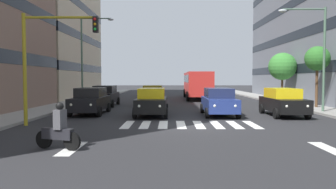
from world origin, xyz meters
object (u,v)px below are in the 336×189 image
at_px(car_1, 219,101).
at_px(traffic_light_gantry, 45,51).
at_px(car_3, 90,101).
at_px(bus_behind_traffic, 197,82).
at_px(motorcycle_with_rider, 58,130).
at_px(street_tree_1, 317,59).
at_px(car_0, 283,102).
at_px(street_tree_2, 282,66).
at_px(car_row2_1, 153,95).
at_px(street_lamp_right, 87,50).
at_px(car_2, 152,102).
at_px(car_row2_0, 105,95).
at_px(street_lamp_left, 316,47).

distance_m(car_1, traffic_light_gantry, 10.51).
relative_size(car_3, bus_behind_traffic, 0.42).
height_order(motorcycle_with_rider, street_tree_1, street_tree_1).
relative_size(car_1, motorcycle_with_rider, 2.70).
xyz_separation_m(bus_behind_traffic, motorcycle_with_rider, (6.73, 25.90, -1.21)).
distance_m(car_0, street_tree_2, 12.52).
bearing_deg(car_row2_1, car_3, 63.08).
relative_size(motorcycle_with_rider, street_lamp_right, 0.21).
relative_size(car_1, street_lamp_right, 0.57).
bearing_deg(car_2, car_row2_1, -87.47).
bearing_deg(motorcycle_with_rider, street_lamp_right, -78.21).
bearing_deg(car_0, street_tree_2, -108.98).
height_order(car_1, car_3, same).
distance_m(car_1, motorcycle_with_rider, 11.75).
relative_size(car_2, street_tree_1, 0.96).
bearing_deg(car_1, car_3, -4.92).
bearing_deg(car_row2_1, car_row2_0, 13.29).
distance_m(car_1, car_2, 4.21).
relative_size(traffic_light_gantry, street_tree_2, 1.17).
distance_m(car_2, street_lamp_right, 12.40).
relative_size(car_0, street_lamp_right, 0.57).
bearing_deg(car_2, motorcycle_with_rider, 75.19).
relative_size(car_3, traffic_light_gantry, 0.81).
xyz_separation_m(car_3, bus_behind_traffic, (-8.25, -15.56, 0.97)).
bearing_deg(car_2, street_tree_1, -160.16).
bearing_deg(car_row2_1, car_1, 119.86).
relative_size(car_2, motorcycle_with_rider, 2.70).
bearing_deg(street_tree_1, traffic_light_gantry, 26.55).
xyz_separation_m(motorcycle_with_rider, street_lamp_right, (4.02, -19.26, 4.25)).
bearing_deg(street_lamp_right, car_1, 138.14).
bearing_deg(street_lamp_left, bus_behind_traffic, -66.52).
xyz_separation_m(car_1, car_row2_0, (8.59, -7.00, 0.00)).
distance_m(car_row2_1, street_tree_1, 13.46).
distance_m(car_2, bus_behind_traffic, 16.95).
height_order(street_lamp_left, street_tree_1, street_lamp_left).
xyz_separation_m(car_row2_0, car_row2_1, (-4.02, -0.95, 0.00)).
distance_m(car_1, car_row2_1, 9.17).
relative_size(car_0, car_2, 1.00).
xyz_separation_m(car_row2_1, street_lamp_right, (6.18, -1.67, 4.01)).
height_order(car_1, car_row2_0, same).
height_order(car_row2_1, traffic_light_gantry, traffic_light_gantry).
bearing_deg(car_row2_1, street_tree_1, 163.87).
height_order(car_2, car_row2_1, same).
distance_m(car_1, car_3, 8.28).
relative_size(car_2, car_row2_0, 1.00).
distance_m(car_2, car_row2_1, 8.08).
relative_size(car_3, car_row2_0, 1.00).
height_order(car_0, car_row2_1, same).
height_order(car_row2_1, street_lamp_right, street_lamp_right).
relative_size(car_3, street_tree_2, 0.95).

